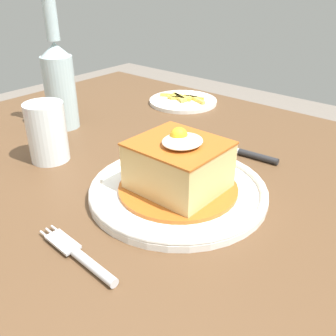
{
  "coord_description": "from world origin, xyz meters",
  "views": [
    {
      "loc": [
        -0.31,
        -0.44,
        1.06
      ],
      "look_at": [
        0.08,
        -0.11,
        0.79
      ],
      "focal_mm": 41.16,
      "sensor_mm": 36.0,
      "label": 1
    }
  ],
  "objects_px": {
    "fork": "(83,258)",
    "drinking_glass": "(48,136)",
    "beer_bottle_clear": "(59,81)",
    "side_plate_fries": "(183,101)",
    "main_plate": "(178,190)",
    "knife": "(246,153)"
  },
  "relations": [
    {
      "from": "fork",
      "to": "knife",
      "type": "distance_m",
      "value": 0.37
    },
    {
      "from": "main_plate",
      "to": "beer_bottle_clear",
      "type": "height_order",
      "value": "beer_bottle_clear"
    },
    {
      "from": "drinking_glass",
      "to": "side_plate_fries",
      "type": "relative_size",
      "value": 0.62
    },
    {
      "from": "fork",
      "to": "side_plate_fries",
      "type": "distance_m",
      "value": 0.61
    },
    {
      "from": "knife",
      "to": "drinking_glass",
      "type": "distance_m",
      "value": 0.36
    },
    {
      "from": "knife",
      "to": "beer_bottle_clear",
      "type": "bearing_deg",
      "value": 108.47
    },
    {
      "from": "fork",
      "to": "knife",
      "type": "xyz_separation_m",
      "value": [
        0.37,
        -0.0,
        0.0
      ]
    },
    {
      "from": "main_plate",
      "to": "knife",
      "type": "distance_m",
      "value": 0.19
    },
    {
      "from": "main_plate",
      "to": "knife",
      "type": "bearing_deg",
      "value": -3.04
    },
    {
      "from": "main_plate",
      "to": "side_plate_fries",
      "type": "relative_size",
      "value": 1.58
    },
    {
      "from": "main_plate",
      "to": "drinking_glass",
      "type": "height_order",
      "value": "drinking_glass"
    },
    {
      "from": "fork",
      "to": "beer_bottle_clear",
      "type": "distance_m",
      "value": 0.46
    },
    {
      "from": "main_plate",
      "to": "drinking_glass",
      "type": "relative_size",
      "value": 2.56
    },
    {
      "from": "main_plate",
      "to": "side_plate_fries",
      "type": "height_order",
      "value": "main_plate"
    },
    {
      "from": "fork",
      "to": "side_plate_fries",
      "type": "relative_size",
      "value": 0.83
    },
    {
      "from": "fork",
      "to": "drinking_glass",
      "type": "xyz_separation_m",
      "value": [
        0.14,
        0.26,
        0.04
      ]
    },
    {
      "from": "knife",
      "to": "main_plate",
      "type": "bearing_deg",
      "value": 176.96
    },
    {
      "from": "main_plate",
      "to": "knife",
      "type": "relative_size",
      "value": 1.62
    },
    {
      "from": "beer_bottle_clear",
      "to": "side_plate_fries",
      "type": "distance_m",
      "value": 0.32
    },
    {
      "from": "fork",
      "to": "beer_bottle_clear",
      "type": "relative_size",
      "value": 0.53
    },
    {
      "from": "beer_bottle_clear",
      "to": "side_plate_fries",
      "type": "xyz_separation_m",
      "value": [
        0.29,
        -0.1,
        -0.09
      ]
    },
    {
      "from": "knife",
      "to": "side_plate_fries",
      "type": "height_order",
      "value": "side_plate_fries"
    }
  ]
}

